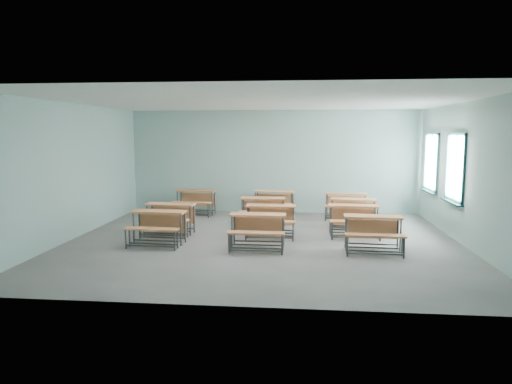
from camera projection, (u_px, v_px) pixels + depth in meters
room at (267, 173)px, 10.38m from camera, size 9.04×8.04×3.24m
desk_unit_r0c0 at (158, 222)px, 10.22m from camera, size 1.25×0.88×0.75m
desk_unit_r0c1 at (258, 226)px, 9.84m from camera, size 1.21×0.82×0.75m
desk_unit_r0c2 at (373, 228)px, 9.60m from camera, size 1.23×0.85×0.75m
desk_unit_r1c0 at (169, 214)px, 11.26m from camera, size 1.26×0.89×0.75m
desk_unit_r1c1 at (271, 216)px, 11.03m from camera, size 1.21×0.81×0.75m
desk_unit_r1c2 at (354, 216)px, 11.04m from camera, size 1.21×0.82×0.75m
desk_unit_r2c1 at (263, 207)px, 12.33m from camera, size 1.22×0.83×0.75m
desk_unit_r2c2 at (353, 208)px, 12.11m from camera, size 1.30×0.96×0.75m
desk_unit_r3c0 at (195, 198)px, 13.97m from camera, size 1.27×0.91×0.75m
desk_unit_r3c1 at (274, 199)px, 13.74m from camera, size 1.29×0.95×0.75m
desk_unit_r3c2 at (346, 202)px, 13.26m from camera, size 1.29×0.94×0.75m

